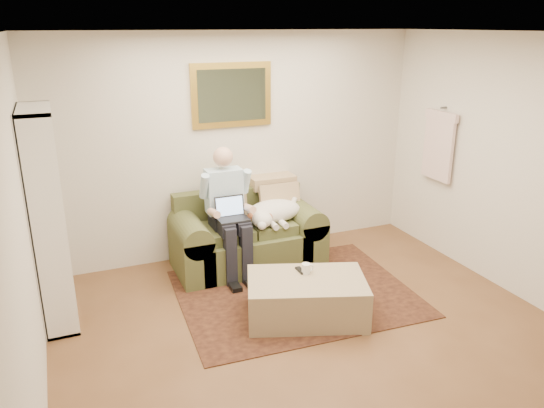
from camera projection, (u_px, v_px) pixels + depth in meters
room_shell at (322, 200)px, 4.33m from camera, size 4.51×5.00×2.61m
rug at (295, 293)px, 5.52m from camera, size 2.44×2.00×0.01m
sofa at (247, 241)px, 6.11m from camera, size 1.68×0.85×1.01m
seated_man at (230, 214)px, 5.75m from camera, size 0.55×0.79×1.41m
laptop at (231, 213)px, 5.68m from camera, size 0.33×0.26×0.24m
sleeping_dog at (274, 211)px, 6.03m from camera, size 0.69×0.43×0.26m
ottoman at (306, 298)px, 5.01m from camera, size 1.27×1.03×0.40m
coffee_mug at (306, 269)px, 5.05m from camera, size 0.08×0.08×0.10m
tv_remote at (301, 270)px, 5.10m from camera, size 0.05×0.15×0.02m
bookshelf at (48, 219)px, 4.75m from camera, size 0.28×0.80×2.00m
wall_mirror at (232, 95)px, 5.96m from camera, size 0.94×0.04×0.72m
hanging_shirt at (439, 142)px, 6.19m from camera, size 0.06×0.52×0.90m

